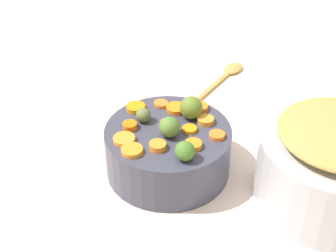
% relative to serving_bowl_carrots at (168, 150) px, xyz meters
% --- Properties ---
extents(tabletop, '(2.40, 2.40, 0.02)m').
position_rel_serving_bowl_carrots_xyz_m(tabletop, '(-0.03, 0.02, -0.06)').
color(tabletop, beige).
rests_on(tabletop, ground).
extents(serving_bowl_carrots, '(0.24, 0.24, 0.09)m').
position_rel_serving_bowl_carrots_xyz_m(serving_bowl_carrots, '(0.00, 0.00, 0.00)').
color(serving_bowl_carrots, '#3A3D4D').
rests_on(serving_bowl_carrots, tabletop).
extents(metal_pot, '(0.26, 0.26, 0.13)m').
position_rel_serving_bowl_carrots_xyz_m(metal_pot, '(0.28, 0.10, 0.02)').
color(metal_pot, '#B6B7C1').
rests_on(metal_pot, tabletop).
extents(carrot_slice_0, '(0.04, 0.04, 0.01)m').
position_rel_serving_bowl_carrots_xyz_m(carrot_slice_0, '(0.01, 0.09, 0.05)').
color(carrot_slice_0, orange).
rests_on(carrot_slice_0, serving_bowl_carrots).
extents(carrot_slice_1, '(0.05, 0.05, 0.01)m').
position_rel_serving_bowl_carrots_xyz_m(carrot_slice_1, '(-0.02, -0.09, 0.05)').
color(carrot_slice_1, orange).
rests_on(carrot_slice_1, serving_bowl_carrots).
extents(carrot_slice_2, '(0.03, 0.03, 0.01)m').
position_rel_serving_bowl_carrots_xyz_m(carrot_slice_2, '(0.04, 0.06, 0.05)').
color(carrot_slice_2, orange).
rests_on(carrot_slice_2, serving_bowl_carrots).
extents(carrot_slice_3, '(0.04, 0.04, 0.01)m').
position_rel_serving_bowl_carrots_xyz_m(carrot_slice_3, '(-0.01, 0.01, 0.05)').
color(carrot_slice_3, orange).
rests_on(carrot_slice_3, serving_bowl_carrots).
extents(carrot_slice_4, '(0.05, 0.05, 0.01)m').
position_rel_serving_bowl_carrots_xyz_m(carrot_slice_4, '(-0.09, 0.03, 0.05)').
color(carrot_slice_4, orange).
rests_on(carrot_slice_4, serving_bowl_carrots).
extents(carrot_slice_5, '(0.04, 0.04, 0.01)m').
position_rel_serving_bowl_carrots_xyz_m(carrot_slice_5, '(0.06, -0.02, 0.05)').
color(carrot_slice_5, orange).
rests_on(carrot_slice_5, serving_bowl_carrots).
extents(carrot_slice_6, '(0.03, 0.03, 0.01)m').
position_rel_serving_bowl_carrots_xyz_m(carrot_slice_6, '(-0.06, 0.06, 0.05)').
color(carrot_slice_6, orange).
rests_on(carrot_slice_6, serving_bowl_carrots).
extents(carrot_slice_7, '(0.04, 0.04, 0.01)m').
position_rel_serving_bowl_carrots_xyz_m(carrot_slice_7, '(0.01, -0.05, 0.05)').
color(carrot_slice_7, orange).
rests_on(carrot_slice_7, serving_bowl_carrots).
extents(carrot_slice_8, '(0.04, 0.04, 0.01)m').
position_rel_serving_bowl_carrots_xyz_m(carrot_slice_8, '(-0.06, -0.03, 0.05)').
color(carrot_slice_8, orange).
rests_on(carrot_slice_8, serving_bowl_carrots).
extents(carrot_slice_9, '(0.05, 0.05, 0.01)m').
position_rel_serving_bowl_carrots_xyz_m(carrot_slice_9, '(-0.05, -0.07, 0.05)').
color(carrot_slice_9, orange).
rests_on(carrot_slice_9, serving_bowl_carrots).
extents(carrot_slice_10, '(0.05, 0.05, 0.01)m').
position_rel_serving_bowl_carrots_xyz_m(carrot_slice_10, '(-0.02, 0.06, 0.05)').
color(carrot_slice_10, orange).
rests_on(carrot_slice_10, serving_bowl_carrots).
extents(carrot_slice_11, '(0.03, 0.03, 0.01)m').
position_rel_serving_bowl_carrots_xyz_m(carrot_slice_11, '(0.08, 0.03, 0.05)').
color(carrot_slice_11, orange).
rests_on(carrot_slice_11, serving_bowl_carrots).
extents(carrot_slice_12, '(0.04, 0.04, 0.01)m').
position_rel_serving_bowl_carrots_xyz_m(carrot_slice_12, '(0.03, 0.02, 0.05)').
color(carrot_slice_12, orange).
rests_on(carrot_slice_12, serving_bowl_carrots).
extents(brussels_sprout_0, '(0.04, 0.04, 0.04)m').
position_rel_serving_bowl_carrots_xyz_m(brussels_sprout_0, '(0.01, 0.06, 0.07)').
color(brussels_sprout_0, '#5A7528').
rests_on(brussels_sprout_0, serving_bowl_carrots).
extents(brussels_sprout_1, '(0.04, 0.04, 0.04)m').
position_rel_serving_bowl_carrots_xyz_m(brussels_sprout_1, '(0.07, -0.05, 0.06)').
color(brussels_sprout_1, '#447529').
rests_on(brussels_sprout_1, serving_bowl_carrots).
extents(brussels_sprout_2, '(0.03, 0.03, 0.03)m').
position_rel_serving_bowl_carrots_xyz_m(brussels_sprout_2, '(-0.05, -0.00, 0.06)').
color(brussels_sprout_2, '#586C3A').
rests_on(brussels_sprout_2, serving_bowl_carrots).
extents(brussels_sprout_3, '(0.04, 0.04, 0.04)m').
position_rel_serving_bowl_carrots_xyz_m(brussels_sprout_3, '(0.01, -0.01, 0.07)').
color(brussels_sprout_3, '#507730').
rests_on(brussels_sprout_3, serving_bowl_carrots).
extents(wooden_spoon, '(0.04, 0.33, 0.01)m').
position_rel_serving_bowl_carrots_xyz_m(wooden_spoon, '(-0.08, 0.35, -0.04)').
color(wooden_spoon, '#AC8F46').
rests_on(wooden_spoon, tabletop).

